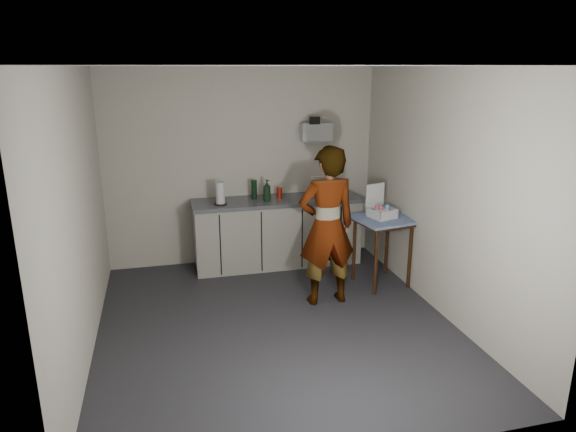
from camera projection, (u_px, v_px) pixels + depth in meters
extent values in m
plane|color=#2D2D32|center=(276.00, 325.00, 5.36)|extent=(4.00, 4.00, 0.00)
cube|color=beige|center=(243.00, 167.00, 6.84)|extent=(3.60, 0.02, 2.60)
cube|color=beige|center=(441.00, 194.00, 5.41)|extent=(0.02, 4.00, 2.60)
cube|color=beige|center=(80.00, 217.00, 4.57)|extent=(0.02, 4.00, 2.60)
cube|color=white|center=(275.00, 66.00, 4.63)|extent=(3.60, 4.00, 0.01)
cube|color=black|center=(277.00, 260.00, 7.02)|extent=(2.20, 0.52, 0.08)
cube|color=#A9A797|center=(277.00, 233.00, 6.91)|extent=(2.20, 0.58, 0.86)
cube|color=#50545B|center=(277.00, 201.00, 6.78)|extent=(2.24, 0.62, 0.05)
cube|color=black|center=(220.00, 245.00, 6.45)|extent=(0.02, 0.01, 0.80)
cube|color=black|center=(262.00, 242.00, 6.58)|extent=(0.02, 0.01, 0.80)
cube|color=black|center=(302.00, 239.00, 6.70)|extent=(0.01, 0.01, 0.80)
cube|color=black|center=(340.00, 235.00, 6.83)|extent=(0.02, 0.01, 0.80)
cube|color=silver|center=(316.00, 132.00, 6.89)|extent=(0.42, 0.16, 0.24)
cube|color=silver|center=(315.00, 142.00, 6.97)|extent=(0.30, 0.06, 0.04)
cube|color=black|center=(315.00, 120.00, 6.75)|extent=(0.14, 0.02, 0.10)
cylinder|color=#36190C|center=(376.00, 263.00, 5.97)|extent=(0.04, 0.04, 0.78)
cylinder|color=#36190C|center=(410.00, 257.00, 6.16)|extent=(0.04, 0.04, 0.78)
cylinder|color=#36190C|center=(354.00, 250.00, 6.40)|extent=(0.04, 0.04, 0.78)
cylinder|color=#36190C|center=(387.00, 245.00, 6.58)|extent=(0.04, 0.04, 0.78)
cube|color=#36190C|center=(383.00, 222.00, 6.16)|extent=(0.67, 0.67, 0.04)
cube|color=#184191|center=(383.00, 219.00, 6.15)|extent=(0.76, 0.76, 0.03)
imported|color=#B2A593|center=(327.00, 226.00, 5.65)|extent=(0.68, 0.46, 1.80)
imported|color=black|center=(267.00, 190.00, 6.64)|extent=(0.14, 0.14, 0.28)
cylinder|color=red|center=(279.00, 193.00, 6.82)|extent=(0.07, 0.07, 0.14)
cylinder|color=black|center=(254.00, 190.00, 6.74)|extent=(0.07, 0.07, 0.26)
cylinder|color=black|center=(221.00, 204.00, 6.51)|extent=(0.16, 0.16, 0.02)
cylinder|color=silver|center=(220.00, 193.00, 6.46)|extent=(0.11, 0.11, 0.27)
cube|color=silver|center=(326.00, 196.00, 6.88)|extent=(0.38, 0.29, 0.02)
cylinder|color=silver|center=(317.00, 189.00, 6.69)|extent=(0.01, 0.01, 0.25)
cylinder|color=silver|center=(342.00, 188.00, 6.77)|extent=(0.01, 0.01, 0.25)
cylinder|color=silver|center=(311.00, 185.00, 6.92)|extent=(0.01, 0.01, 0.25)
cylinder|color=silver|center=(335.00, 184.00, 7.00)|extent=(0.01, 0.01, 0.25)
cylinder|color=silver|center=(319.00, 188.00, 6.83)|extent=(0.05, 0.21, 0.21)
cylinder|color=silver|center=(325.00, 188.00, 6.84)|extent=(0.05, 0.21, 0.21)
cylinder|color=silver|center=(330.00, 188.00, 6.86)|extent=(0.05, 0.21, 0.21)
cube|color=silver|center=(382.00, 217.00, 6.17)|extent=(0.34, 0.34, 0.01)
cube|color=silver|center=(389.00, 215.00, 6.04)|extent=(0.27, 0.09, 0.10)
cube|color=silver|center=(375.00, 210.00, 6.26)|extent=(0.27, 0.09, 0.10)
cube|color=silver|center=(373.00, 214.00, 6.09)|extent=(0.09, 0.27, 0.10)
cube|color=silver|center=(390.00, 211.00, 6.21)|extent=(0.09, 0.27, 0.10)
cube|color=silver|center=(375.00, 195.00, 6.21)|extent=(0.27, 0.09, 0.27)
cylinder|color=white|center=(382.00, 212.00, 6.15)|extent=(0.18, 0.18, 0.10)
sphere|color=#E3538F|center=(381.00, 208.00, 6.08)|extent=(0.06, 0.06, 0.06)
sphere|color=#5DA6FF|center=(387.00, 207.00, 6.12)|extent=(0.06, 0.06, 0.06)
sphere|color=#5EE57B|center=(380.00, 206.00, 6.17)|extent=(0.06, 0.06, 0.06)
sphere|color=#E3538F|center=(377.00, 207.00, 6.14)|extent=(0.06, 0.06, 0.06)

